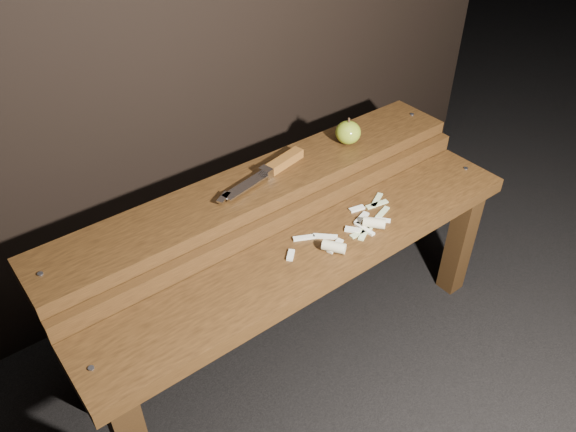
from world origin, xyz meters
TOP-DOWN VIEW (x-y plane):
  - ground at (0.00, 0.00)m, footprint 60.00×60.00m
  - bench_front_tier at (0.00, -0.06)m, footprint 1.20×0.20m
  - bench_rear_tier at (0.00, 0.17)m, footprint 1.20×0.21m
  - apple at (0.30, 0.17)m, footprint 0.07×0.07m
  - knife at (0.05, 0.18)m, footprint 0.30×0.09m
  - apple_scraps at (0.11, -0.06)m, footprint 0.36×0.13m

SIDE VIEW (x-z plane):
  - ground at x=0.00m, z-range 0.00..0.00m
  - bench_front_tier at x=0.00m, z-range 0.14..0.56m
  - bench_rear_tier at x=0.00m, z-range 0.16..0.67m
  - apple_scraps at x=0.11m, z-range 0.42..0.44m
  - knife at x=0.05m, z-range 0.50..0.53m
  - apple at x=0.30m, z-range 0.49..0.57m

